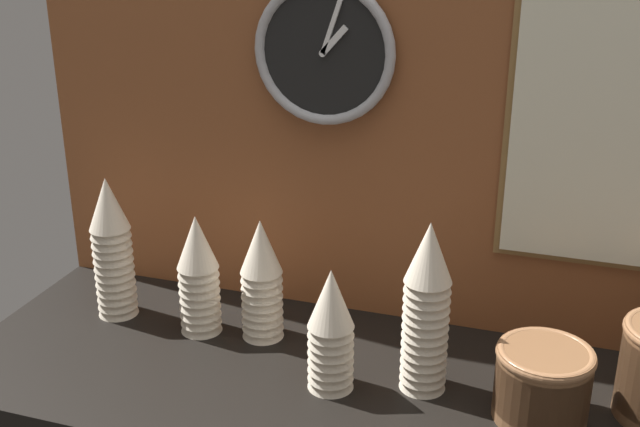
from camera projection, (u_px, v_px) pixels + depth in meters
ground_plane at (383, 393)px, 143.99cm from camera, size 160.00×56.00×4.00cm
wall_tiled_back at (427, 64)px, 147.10cm from camera, size 160.00×3.00×105.00cm
cup_stack_center at (331, 330)px, 138.41cm from camera, size 8.24×8.24×22.95cm
cup_stack_left at (198, 275)px, 156.49cm from camera, size 8.24×8.24×24.69cm
cup_stack_center_left at (262, 279)px, 154.51cm from camera, size 8.24×8.24×24.69cm
cup_stack_center_right at (426, 308)px, 136.68cm from camera, size 8.24×8.24×31.64cm
cup_stack_far_left at (112, 248)px, 162.00cm from camera, size 8.24×8.24×29.90cm
bowl_stack_right at (542, 382)px, 131.79cm from camera, size 16.13×16.13×12.93cm
wall_clock at (324, 52)px, 149.34cm from camera, size 27.61×2.70×27.61cm
menu_board at (628, 112)px, 137.05cm from camera, size 41.01×1.32×58.52cm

